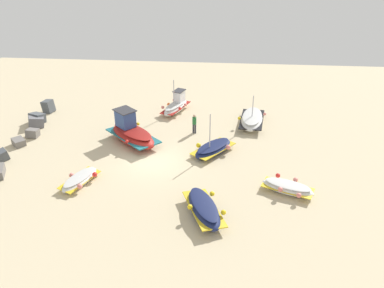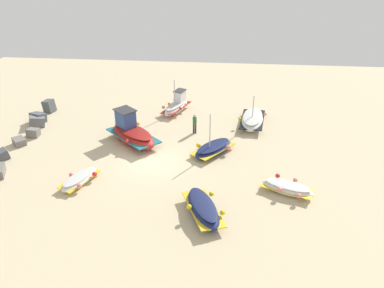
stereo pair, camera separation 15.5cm
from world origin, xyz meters
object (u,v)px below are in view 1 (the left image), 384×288
object	(u,v)px
fishing_boat_6	(288,187)
person_walking	(194,123)
fishing_boat_0	(132,133)
fishing_boat_5	(176,106)
fishing_boat_2	(204,209)
fishing_boat_3	(213,148)
fishing_boat_1	(80,180)
fishing_boat_4	(252,119)

from	to	relation	value
fishing_boat_6	person_walking	distance (m)	9.93
fishing_boat_0	person_walking	distance (m)	5.01
fishing_boat_6	fishing_boat_5	bearing A→B (deg)	147.40
fishing_boat_2	fishing_boat_3	bearing A→B (deg)	155.34
fishing_boat_1	fishing_boat_3	xyz separation A→B (m)	(4.69, -8.31, 0.06)
fishing_boat_3	fishing_boat_2	bearing A→B (deg)	-144.05
fishing_boat_3	fishing_boat_4	size ratio (longest dim) A/B	0.84
fishing_boat_4	fishing_boat_2	bearing A→B (deg)	172.57
fishing_boat_0	fishing_boat_4	xyz separation A→B (m)	(4.02, -9.26, -0.31)
fishing_boat_0	fishing_boat_4	distance (m)	10.10
fishing_boat_3	fishing_boat_5	size ratio (longest dim) A/B	0.97
fishing_boat_2	person_walking	bearing A→B (deg)	164.96
fishing_boat_4	fishing_boat_5	distance (m)	6.98
fishing_boat_1	fishing_boat_2	size ratio (longest dim) A/B	0.79
fishing_boat_3	fishing_boat_1	bearing A→B (deg)	157.44
fishing_boat_6	fishing_boat_3	bearing A→B (deg)	158.47
fishing_boat_2	fishing_boat_5	bearing A→B (deg)	170.41
fishing_boat_2	fishing_boat_6	xyz separation A→B (m)	(2.67, -5.00, -0.12)
fishing_boat_1	fishing_boat_6	world-z (taller)	fishing_boat_6
fishing_boat_2	person_walking	distance (m)	10.37
fishing_boat_4	fishing_boat_0	bearing A→B (deg)	121.07
fishing_boat_3	person_walking	xyz separation A→B (m)	(3.08, 1.62, 0.56)
fishing_boat_0	fishing_boat_1	xyz separation A→B (m)	(-5.79, 2.10, -0.47)
fishing_boat_3	person_walking	size ratio (longest dim) A/B	2.32
fishing_boat_2	fishing_boat_5	size ratio (longest dim) A/B	1.06
fishing_boat_5	fishing_boat_0	bearing A→B (deg)	178.78
fishing_boat_6	fishing_boat_0	bearing A→B (deg)	174.96
fishing_boat_2	fishing_boat_3	distance (m)	7.19
fishing_boat_1	fishing_boat_2	distance (m)	8.43
fishing_boat_1	fishing_boat_5	size ratio (longest dim) A/B	0.83
fishing_boat_0	fishing_boat_2	world-z (taller)	fishing_boat_0
fishing_boat_4	fishing_boat_5	bearing A→B (deg)	79.77
fishing_boat_5	fishing_boat_2	bearing A→B (deg)	-145.16
fishing_boat_1	fishing_boat_5	distance (m)	12.84
fishing_boat_6	person_walking	bearing A→B (deg)	152.02
fishing_boat_0	fishing_boat_2	distance (m)	10.20
fishing_boat_2	fishing_boat_1	bearing A→B (deg)	-129.80
fishing_boat_4	fishing_boat_1	bearing A→B (deg)	138.41
fishing_boat_4	fishing_boat_6	distance (m)	9.78
fishing_boat_2	person_walking	size ratio (longest dim) A/B	2.52
fishing_boat_0	fishing_boat_1	bearing A→B (deg)	112.50
fishing_boat_3	fishing_boat_6	bearing A→B (deg)	-95.61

